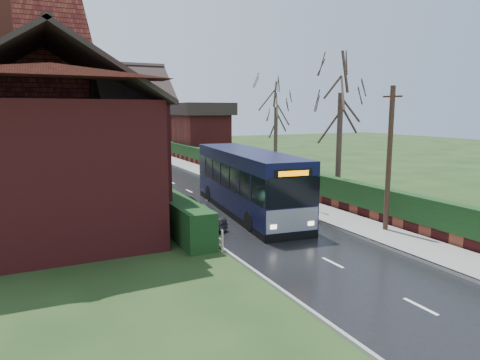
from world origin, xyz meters
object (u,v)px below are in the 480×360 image
brick_house (54,136)px  telegraph_pole (389,160)px  bus (247,182)px  bus_stop_sign (316,182)px  car_silver (196,214)px  car_green (183,208)px

brick_house → telegraph_pole: size_ratio=2.18×
bus → telegraph_pole: size_ratio=1.72×
bus_stop_sign → car_silver: bearing=-171.2°
bus_stop_sign → telegraph_pole: telegraph_pole is taller
brick_house → bus_stop_sign: (12.73, -4.12, -2.60)m
brick_house → telegraph_pole: bearing=-32.2°
bus_stop_sign → telegraph_pole: size_ratio=0.40×
bus → bus_stop_sign: size_ratio=4.29×
car_green → bus_stop_sign: bus_stop_sign is taller
car_green → telegraph_pole: telegraph_pole is taller
car_green → bus_stop_sign: 7.29m
car_green → brick_house: bearing=141.7°
bus_stop_sign → car_green: bearing=175.2°
brick_house → car_green: size_ratio=3.53×
car_silver → telegraph_pole: 9.36m
brick_house → bus: size_ratio=1.27×
bus → telegraph_pole: (4.00, -6.29, 1.68)m
car_silver → bus: bearing=9.1°
bus → car_green: 3.86m
bus → car_silver: bearing=-150.0°
brick_house → car_green: bearing=-19.5°
bus → car_silver: bus is taller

